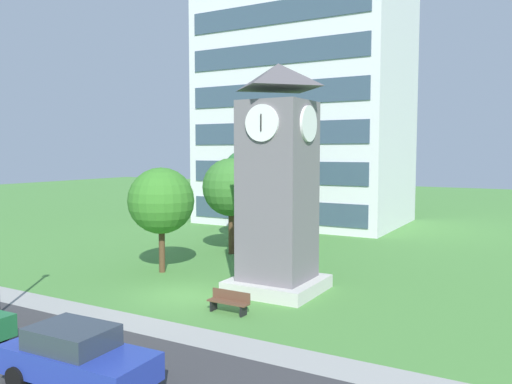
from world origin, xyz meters
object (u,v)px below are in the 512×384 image
Objects in this scene: clock_tower at (278,191)px; tree_streetside at (231,188)px; tree_near_tower at (161,201)px; tree_by_building at (252,178)px; parked_car_blue at (77,357)px; park_bench at (229,302)px.

clock_tower is 9.19m from tree_streetside.
tree_near_tower is (-7.15, 0.27, -0.82)m from clock_tower.
tree_near_tower is 0.93× the size of tree_streetside.
tree_by_building is 4.44m from tree_streetside.
clock_tower reaches higher than tree_streetside.
tree_by_building is at bearing 108.23° from parked_car_blue.
clock_tower is at bearing 88.58° from parked_car_blue.
tree_streetside is (-6.59, 6.39, -0.45)m from clock_tower.
tree_by_building is at bearing 92.47° from tree_near_tower.
tree_streetside is 1.34× the size of parked_car_blue.
tree_streetside is (-6.39, 10.27, 3.77)m from park_bench.
tree_by_building is 1.21× the size of tree_near_tower.
tree_streetside is at bearing 121.89° from park_bench.
tree_streetside is (0.56, 6.12, 0.36)m from tree_near_tower.
clock_tower is 2.30× the size of parked_car_blue.
clock_tower is 13.12m from tree_by_building.
tree_near_tower is at bearing -95.24° from tree_streetside.
tree_near_tower reaches higher than park_bench.
park_bench is at bearing -92.91° from clock_tower.
parked_car_blue is at bearing -91.42° from clock_tower.
tree_by_building is at bearing 116.93° from park_bench.
park_bench is 12.67m from tree_streetside.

